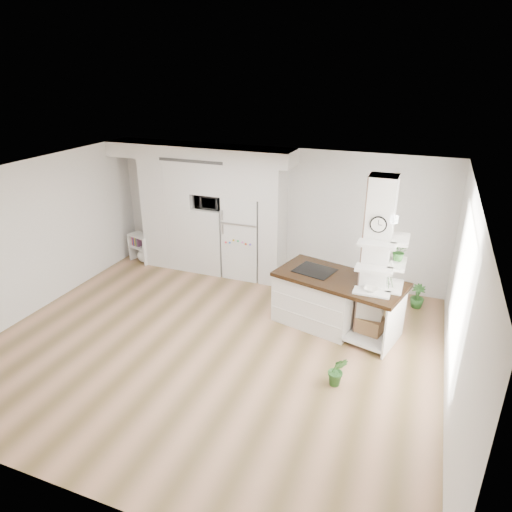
{
  "coord_description": "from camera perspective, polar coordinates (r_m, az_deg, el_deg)",
  "views": [
    {
      "loc": [
        2.9,
        -5.55,
        4.18
      ],
      "look_at": [
        0.42,
        0.9,
        1.27
      ],
      "focal_mm": 32.0,
      "sensor_mm": 36.0,
      "label": 1
    }
  ],
  "objects": [
    {
      "name": "pendant_light",
      "position": [
        6.18,
        8.65,
        3.1
      ],
      "size": [
        0.12,
        0.12,
        0.1
      ],
      "primitive_type": "cylinder",
      "color": "white",
      "rests_on": "room"
    },
    {
      "name": "cabinet_wall",
      "position": [
        9.68,
        -6.59,
        6.64
      ],
      "size": [
        4.0,
        0.71,
        2.7
      ],
      "color": "white",
      "rests_on": "floor"
    },
    {
      "name": "column",
      "position": [
        7.27,
        15.27,
        -0.9
      ],
      "size": [
        0.69,
        0.9,
        2.7
      ],
      "color": "silver",
      "rests_on": "floor"
    },
    {
      "name": "floor",
      "position": [
        7.53,
        -5.53,
        -11.01
      ],
      "size": [
        7.0,
        6.0,
        0.01
      ],
      "primitive_type": "cube",
      "color": "tan",
      "rests_on": "ground"
    },
    {
      "name": "room",
      "position": [
        6.68,
        -6.13,
        2.34
      ],
      "size": [
        7.04,
        6.04,
        2.72
      ],
      "color": "white",
      "rests_on": "ground"
    },
    {
      "name": "bookshelf",
      "position": [
        10.7,
        -14.03,
        0.76
      ],
      "size": [
        0.61,
        0.45,
        0.64
      ],
      "rotation": [
        0.0,
        0.0,
        -0.29
      ],
      "color": "white",
      "rests_on": "floor"
    },
    {
      "name": "kitchen_island",
      "position": [
        7.91,
        8.64,
        -5.23
      ],
      "size": [
        2.29,
        1.5,
        1.52
      ],
      "rotation": [
        0.0,
        0.0,
        -0.25
      ],
      "color": "white",
      "rests_on": "floor"
    },
    {
      "name": "microwave",
      "position": [
        9.54,
        -5.79,
        6.84
      ],
      "size": [
        0.54,
        0.37,
        0.3
      ],
      "primitive_type": "imported",
      "color": "#2D2D2D",
      "rests_on": "cabinet_wall"
    },
    {
      "name": "refrigerator",
      "position": [
        9.51,
        -1.42,
        2.49
      ],
      "size": [
        0.78,
        0.69,
        1.75
      ],
      "color": "white",
      "rests_on": "floor"
    },
    {
      "name": "floor_plant_a",
      "position": [
        6.64,
        10.14,
        -13.94
      ],
      "size": [
        0.29,
        0.25,
        0.48
      ],
      "primitive_type": "imported",
      "rotation": [
        0.0,
        0.0,
        0.14
      ],
      "color": "#2E6729",
      "rests_on": "floor"
    },
    {
      "name": "shelf_plant",
      "position": [
        7.35,
        17.5,
        0.56
      ],
      "size": [
        0.27,
        0.23,
        0.3
      ],
      "primitive_type": "imported",
      "color": "#2E6729",
      "rests_on": "column"
    },
    {
      "name": "decor_bowl",
      "position": [
        7.21,
        14.14,
        -4.05
      ],
      "size": [
        0.22,
        0.22,
        0.05
      ],
      "primitive_type": "imported",
      "color": "white",
      "rests_on": "column"
    },
    {
      "name": "floor_plant_b",
      "position": [
        8.97,
        19.53,
        -4.76
      ],
      "size": [
        0.28,
        0.28,
        0.45
      ],
      "primitive_type": "imported",
      "rotation": [
        0.0,
        0.0,
        0.11
      ],
      "color": "#2E6729",
      "rests_on": "floor"
    },
    {
      "name": "window",
      "position": [
        6.46,
        24.22,
        -3.84
      ],
      "size": [
        0.0,
        2.4,
        2.4
      ],
      "primitive_type": "plane",
      "rotation": [
        1.57,
        0.0,
        -1.57
      ],
      "color": "white",
      "rests_on": "room"
    }
  ]
}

